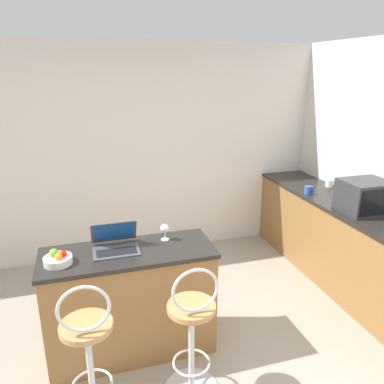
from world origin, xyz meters
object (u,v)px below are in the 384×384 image
at_px(bar_stool_far, 192,334).
at_px(pepper_mill, 354,188).
at_px(microwave, 365,196).
at_px(laptop, 115,243).
at_px(fruit_bowl, 58,259).
at_px(bar_stool_near, 89,355).
at_px(mug_white, 329,183).
at_px(mug_blue, 309,190).
at_px(wine_glass_tall, 165,229).

distance_m(bar_stool_far, pepper_mill, 2.55).
bearing_deg(microwave, laptop, -176.94).
bearing_deg(microwave, fruit_bowl, -175.00).
height_order(bar_stool_far, laptop, laptop).
relative_size(bar_stool_far, pepper_mill, 4.52).
xyz_separation_m(bar_stool_near, laptop, (0.26, 0.65, 0.46)).
height_order(bar_stool_far, fruit_bowl, bar_stool_far).
bearing_deg(bar_stool_near, mug_white, 28.71).
relative_size(bar_stool_near, pepper_mill, 4.52).
xyz_separation_m(microwave, pepper_mill, (0.19, 0.38, -0.05)).
xyz_separation_m(fruit_bowl, pepper_mill, (3.07, 0.63, 0.07)).
bearing_deg(mug_blue, laptop, -161.23).
distance_m(bar_stool_near, bar_stool_far, 0.70).
bearing_deg(wine_glass_tall, microwave, 2.20).
bearing_deg(mug_white, fruit_bowl, -160.88).
relative_size(bar_stool_near, wine_glass_tall, 7.72).
bearing_deg(fruit_bowl, bar_stool_near, -72.68).
height_order(laptop, mug_blue, laptop).
bearing_deg(pepper_mill, microwave, -117.09).
xyz_separation_m(laptop, wine_glass_tall, (0.41, 0.05, 0.04)).
bearing_deg(mug_blue, microwave, -71.46).
distance_m(wine_glass_tall, pepper_mill, 2.28).
bearing_deg(bar_stool_far, mug_blue, 38.02).
height_order(wine_glass_tall, fruit_bowl, wine_glass_tall).
bearing_deg(fruit_bowl, wine_glass_tall, 11.71).
distance_m(laptop, pepper_mill, 2.70).
relative_size(wine_glass_tall, pepper_mill, 0.59).
height_order(bar_stool_near, wine_glass_tall, bar_stool_near).
bearing_deg(microwave, bar_stool_far, -158.85).
bearing_deg(fruit_bowl, microwave, 5.00).
distance_m(bar_stool_far, microwave, 2.24).
distance_m(pepper_mill, mug_white, 0.45).
xyz_separation_m(bar_stool_far, fruit_bowl, (-0.86, 0.53, 0.45)).
relative_size(bar_stool_near, bar_stool_far, 1.00).
bearing_deg(pepper_mill, mug_blue, 147.74).
bearing_deg(pepper_mill, mug_white, 89.01).
bearing_deg(wine_glass_tall, bar_stool_near, -133.74).
bearing_deg(laptop, mug_white, 19.65).
height_order(bar_stool_near, mug_white, bar_stool_near).
xyz_separation_m(bar_stool_near, fruit_bowl, (-0.16, 0.53, 0.45)).
bearing_deg(pepper_mill, bar_stool_far, -152.37).
xyz_separation_m(bar_stool_far, mug_white, (2.22, 1.60, 0.45)).
bearing_deg(fruit_bowl, laptop, 15.80).
height_order(bar_stool_far, mug_blue, bar_stool_far).
relative_size(wine_glass_tall, fruit_bowl, 0.67).
xyz_separation_m(laptop, mug_blue, (2.24, 0.76, -0.01)).
bearing_deg(bar_stool_near, laptop, 68.10).
relative_size(microwave, mug_white, 4.28).
xyz_separation_m(wine_glass_tall, fruit_bowl, (-0.84, -0.17, -0.06)).
relative_size(laptop, microwave, 0.79).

